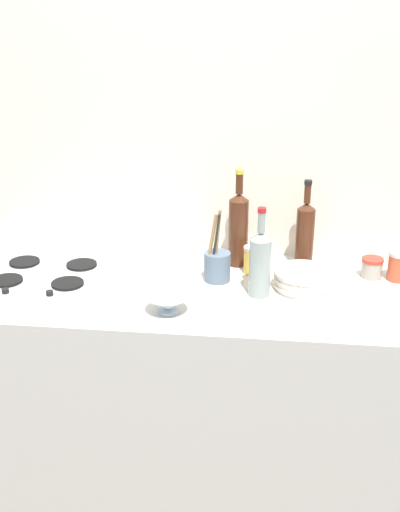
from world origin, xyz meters
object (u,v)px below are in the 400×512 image
(utensil_crock, at_px, (217,265))
(condiment_jar_front, at_px, (251,260))
(mixing_bowl, at_px, (168,303))
(wine_bottle_mid_left, at_px, (305,233))
(wine_bottle_mid_right, at_px, (238,228))
(butter_dish, at_px, (155,268))
(wine_bottle_leftmost, at_px, (260,262))
(plate_stack, at_px, (305,280))
(condiment_jar_rear, at_px, (398,266))
(stovetop_hob, at_px, (45,276))
(condiment_jar_spare, at_px, (372,268))

(utensil_crock, bearing_deg, condiment_jar_front, 33.05)
(mixing_bowl, bearing_deg, wine_bottle_mid_left, 44.53)
(wine_bottle_mid_right, xyz_separation_m, butter_dish, (-0.30, -0.16, -0.12))
(wine_bottle_leftmost, height_order, butter_dish, wine_bottle_leftmost)
(plate_stack, relative_size, condiment_jar_rear, 2.04)
(stovetop_hob, distance_m, condiment_jar_rear, 1.28)
(stovetop_hob, bearing_deg, mixing_bowl, -23.18)
(utensil_crock, xyz_separation_m, condiment_jar_spare, (0.56, 0.09, -0.02))
(utensil_crock, bearing_deg, wine_bottle_mid_right, 67.83)
(butter_dish, height_order, condiment_jar_spare, condiment_jar_spare)
(wine_bottle_mid_left, height_order, butter_dish, wine_bottle_mid_left)
(mixing_bowl, bearing_deg, stovetop_hob, 156.82)
(wine_bottle_leftmost, xyz_separation_m, mixing_bowl, (-0.29, -0.17, -0.09))
(mixing_bowl, bearing_deg, condiment_jar_rear, 24.43)
(condiment_jar_spare, bearing_deg, wine_bottle_mid_right, 172.43)
(butter_dish, distance_m, utensil_crock, 0.23)
(butter_dish, height_order, condiment_jar_front, condiment_jar_front)
(mixing_bowl, bearing_deg, wine_bottle_leftmost, 30.44)
(wine_bottle_mid_right, height_order, butter_dish, wine_bottle_mid_right)
(butter_dish, relative_size, condiment_jar_front, 1.32)
(condiment_jar_front, bearing_deg, butter_dish, -168.23)
(condiment_jar_front, relative_size, condiment_jar_spare, 1.34)
(wine_bottle_leftmost, distance_m, mixing_bowl, 0.35)
(condiment_jar_spare, bearing_deg, utensil_crock, -170.47)
(wine_bottle_leftmost, distance_m, utensil_crock, 0.20)
(condiment_jar_front, bearing_deg, wine_bottle_leftmost, -79.08)
(wine_bottle_mid_left, relative_size, condiment_jar_front, 3.19)
(condiment_jar_spare, bearing_deg, stovetop_hob, -172.15)
(utensil_crock, bearing_deg, stovetop_hob, -173.68)
(plate_stack, relative_size, wine_bottle_mid_right, 0.58)
(wine_bottle_leftmost, xyz_separation_m, condiment_jar_rear, (0.50, 0.19, -0.07))
(wine_bottle_mid_left, distance_m, condiment_jar_front, 0.23)
(wine_bottle_mid_right, height_order, utensil_crock, wine_bottle_mid_right)
(wine_bottle_mid_right, distance_m, condiment_jar_rear, 0.60)
(mixing_bowl, distance_m, condiment_jar_rear, 0.86)
(stovetop_hob, relative_size, butter_dish, 3.15)
(wine_bottle_leftmost, bearing_deg, wine_bottle_mid_left, 59.60)
(wine_bottle_mid_left, bearing_deg, mixing_bowl, -135.47)
(stovetop_hob, bearing_deg, utensil_crock, 6.32)
(plate_stack, distance_m, condiment_jar_spare, 0.28)
(condiment_jar_front, bearing_deg, wine_bottle_mid_right, 123.62)
(wine_bottle_mid_left, relative_size, wine_bottle_mid_right, 0.91)
(wine_bottle_mid_right, height_order, condiment_jar_rear, wine_bottle_mid_right)
(utensil_crock, bearing_deg, condiment_jar_rear, 7.02)
(butter_dish, height_order, utensil_crock, utensil_crock)
(wine_bottle_mid_right, bearing_deg, mixing_bowl, -114.65)
(wine_bottle_leftmost, bearing_deg, utensil_crock, 145.80)
(stovetop_hob, height_order, condiment_jar_front, condiment_jar_front)
(wine_bottle_mid_left, xyz_separation_m, utensil_crock, (-0.32, -0.17, -0.07))
(wine_bottle_mid_left, bearing_deg, stovetop_hob, -165.89)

